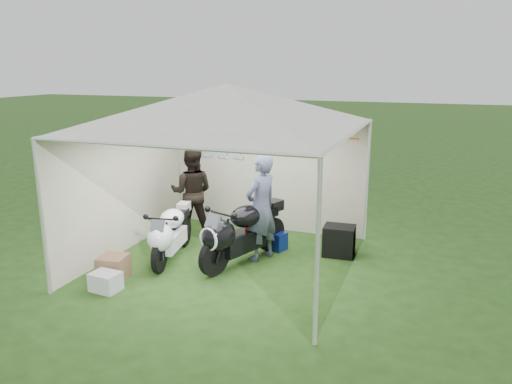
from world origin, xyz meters
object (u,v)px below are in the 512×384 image
Objects in this scene: motorcycle_black at (240,232)px; equipment_box at (339,241)px; person_blue_jacket at (261,207)px; motorcycle_white at (170,232)px; crate_0 at (106,282)px; paddock_stand at (274,240)px; canopy_tent at (227,110)px; crate_1 at (113,267)px; person_dark_jacket at (192,192)px.

equipment_box is at bearing 52.90° from motorcycle_black.
equipment_box is at bearing 140.29° from person_blue_jacket.
motorcycle_white is at bearing -155.45° from equipment_box.
motorcycle_white is 1.48m from crate_0.
paddock_stand is at bearing 90.00° from motorcycle_black.
canopy_tent is 3.06m from crate_1.
paddock_stand is 2.90m from crate_1.
motorcycle_black is 0.56m from person_blue_jacket.
motorcycle_black reaches higher than equipment_box.
canopy_tent reaches higher than person_blue_jacket.
crate_0 is at bearing -125.60° from paddock_stand.
person_dark_jacket is at bearing 85.03° from crate_1.
motorcycle_white is 4.30× the size of crate_0.
canopy_tent is 2.83× the size of motorcycle_black.
person_dark_jacket is 2.82m from crate_0.
motorcycle_white is 1.22m from motorcycle_black.
paddock_stand is 0.80× the size of equipment_box.
crate_1 is at bearing -125.20° from motorcycle_white.
person_blue_jacket reaches higher than crate_0.
equipment_box is (2.94, -0.10, -0.60)m from person_dark_jacket.
motorcycle_white is (-0.98, -0.26, -2.08)m from canopy_tent.
person_dark_jacket reaches higher than equipment_box.
crate_1 is at bearing -123.47° from motorcycle_black.
motorcycle_black is 1.15× the size of person_dark_jacket.
crate_0 is at bearing -127.82° from canopy_tent.
paddock_stand is at bearing 58.98° from canopy_tent.
motorcycle_black reaches higher than crate_1.
equipment_box is at bearing 4.39° from paddock_stand.
motorcycle_white is 0.90× the size of motorcycle_black.
canopy_tent is 2.02m from motorcycle_black.
paddock_stand is 0.25× the size of person_dark_jacket.
paddock_stand is 0.23× the size of person_blue_jacket.
person_dark_jacket is at bearing 90.25° from motorcycle_white.
canopy_tent reaches higher than person_dark_jacket.
motorcycle_black is (0.21, -0.01, -2.01)m from canopy_tent.
crate_1 is (-0.46, -0.99, -0.31)m from motorcycle_white.
paddock_stand is 1.18m from equipment_box.
motorcycle_black reaches higher than motorcycle_white.
person_blue_jacket reaches higher than equipment_box.
motorcycle_white is at bearing -165.27° from canopy_tent.
person_blue_jacket is at bearing 35.96° from canopy_tent.
motorcycle_black reaches higher than crate_0.
person_dark_jacket is at bearing 88.91° from crate_0.
motorcycle_black is at bearing 126.61° from person_dark_jacket.
crate_1 is (-3.14, -2.22, -0.08)m from equipment_box.
person_dark_jacket is at bearing 173.83° from paddock_stand.
canopy_tent is at bearing 4.14° from motorcycle_white.
motorcycle_black is 4.80× the size of crate_1.
paddock_stand is 0.94m from person_blue_jacket.
paddock_stand is at bearing 157.17° from person_dark_jacket.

